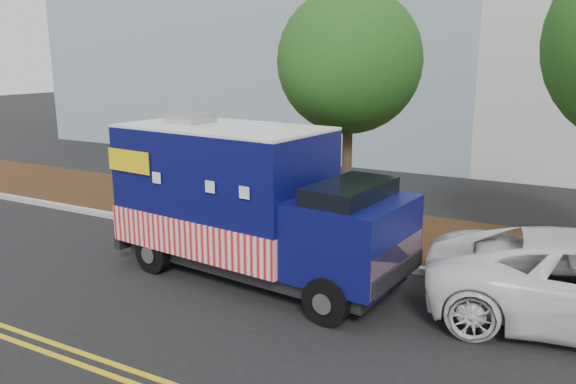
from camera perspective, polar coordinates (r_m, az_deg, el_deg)
The scene contains 8 objects.
ground at distance 12.40m, azimuth -2.34°, elevation -7.90°, with size 120.00×120.00×0.00m, color black.
curb at distance 13.52m, azimuth 0.71°, elevation -5.72°, with size 120.00×0.18×0.15m, color #9E9E99.
mulch_strip at distance 15.32m, azimuth 4.38°, elevation -3.44°, with size 120.00×4.00×0.15m, color black.
centerline_near at distance 9.24m, azimuth -17.23°, elevation -16.38°, with size 120.00×0.10×0.01m, color gold.
centerline_far at distance 9.10m, azimuth -18.40°, elevation -16.98°, with size 120.00×0.10×0.01m, color gold.
tree_b at distance 14.45m, azimuth 6.25°, elevation 13.02°, with size 3.62×3.62×6.25m.
sign_post at distance 15.41m, azimuth -10.19°, elevation 0.81°, with size 0.06×0.06×2.40m, color #473828.
food_truck at distance 11.76m, azimuth -4.39°, elevation -1.33°, with size 6.59×3.03×3.36m.
Camera 1 is at (5.95, -9.90, 4.50)m, focal length 35.00 mm.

